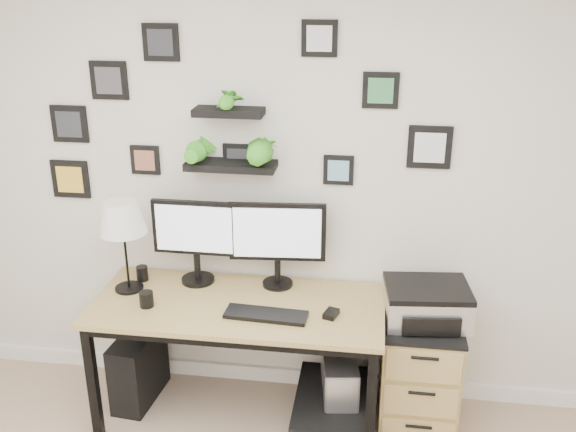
% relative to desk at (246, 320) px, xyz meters
% --- Properties ---
extents(room, '(4.00, 4.00, 4.00)m').
position_rel_desk_xyz_m(room, '(0.19, 0.32, -0.58)').
color(room, tan).
rests_on(room, ground).
extents(desk, '(1.60, 0.70, 0.75)m').
position_rel_desk_xyz_m(desk, '(0.00, 0.00, 0.00)').
color(desk, tan).
rests_on(desk, ground).
extents(monitor_left, '(0.49, 0.19, 0.50)m').
position_rel_desk_xyz_m(monitor_left, '(-0.32, 0.18, 0.42)').
color(monitor_left, black).
rests_on(monitor_left, desk).
extents(monitor_right, '(0.55, 0.19, 0.51)m').
position_rel_desk_xyz_m(monitor_right, '(0.15, 0.20, 0.42)').
color(monitor_right, black).
rests_on(monitor_right, desk).
extents(keyboard, '(0.44, 0.17, 0.02)m').
position_rel_desk_xyz_m(keyboard, '(0.14, -0.16, 0.13)').
color(keyboard, black).
rests_on(keyboard, desk).
extents(mouse, '(0.09, 0.11, 0.03)m').
position_rel_desk_xyz_m(mouse, '(0.48, -0.10, 0.14)').
color(mouse, black).
rests_on(mouse, desk).
extents(table_lamp, '(0.26, 0.26, 0.53)m').
position_rel_desk_xyz_m(table_lamp, '(-0.69, 0.04, 0.55)').
color(table_lamp, black).
rests_on(table_lamp, desk).
extents(mug, '(0.08, 0.08, 0.09)m').
position_rel_desk_xyz_m(mug, '(-0.52, -0.14, 0.17)').
color(mug, black).
rests_on(mug, desk).
extents(pen_cup, '(0.07, 0.07, 0.09)m').
position_rel_desk_xyz_m(pen_cup, '(-0.65, 0.16, 0.17)').
color(pen_cup, black).
rests_on(pen_cup, desk).
extents(pc_tower_black, '(0.23, 0.45, 0.43)m').
position_rel_desk_xyz_m(pc_tower_black, '(-0.68, 0.04, -0.41)').
color(pc_tower_black, black).
rests_on(pc_tower_black, ground).
extents(pc_tower_grey, '(0.25, 0.45, 0.42)m').
position_rel_desk_xyz_m(pc_tower_grey, '(0.53, 0.03, -0.42)').
color(pc_tower_grey, gray).
rests_on(pc_tower_grey, ground).
extents(file_cabinet, '(0.43, 0.53, 0.67)m').
position_rel_desk_xyz_m(file_cabinet, '(0.98, 0.06, -0.29)').
color(file_cabinet, tan).
rests_on(file_cabinet, ground).
extents(printer, '(0.48, 0.40, 0.20)m').
position_rel_desk_xyz_m(printer, '(0.99, 0.07, 0.15)').
color(printer, silver).
rests_on(printer, file_cabinet).
extents(wall_decor, '(2.29, 0.18, 1.03)m').
position_rel_desk_xyz_m(wall_decor, '(-0.13, 0.26, 1.03)').
color(wall_decor, black).
rests_on(wall_decor, ground).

